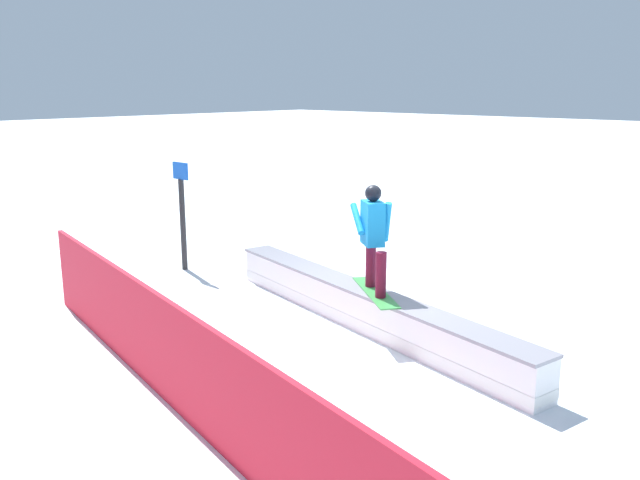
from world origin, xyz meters
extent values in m
plane|color=white|center=(0.00, 0.00, 0.00)|extent=(120.00, 120.00, 0.00)
cube|color=white|center=(0.00, 0.00, 0.26)|extent=(5.85, 1.60, 0.52)
cube|color=white|center=(0.00, 0.00, 0.13)|extent=(5.86, 1.61, 0.12)
cube|color=gray|center=(0.00, 0.00, 0.54)|extent=(5.86, 1.66, 0.04)
cube|color=#3A9245|center=(-0.21, 0.04, 0.57)|extent=(1.31, 1.05, 0.01)
cylinder|color=maroon|center=(-0.01, -0.10, 0.88)|extent=(0.20, 0.20, 0.60)
cylinder|color=maroon|center=(-0.41, 0.19, 0.88)|extent=(0.20, 0.20, 0.60)
cube|color=#1587CF|center=(-0.05, -0.07, 1.47)|extent=(0.46, 0.43, 0.59)
sphere|color=black|center=(-0.05, -0.07, 1.88)|extent=(0.22, 0.22, 0.22)
cylinder|color=#1587CF|center=(0.19, -0.04, 1.50)|extent=(0.47, 0.37, 0.38)
cylinder|color=#1587CF|center=(-0.23, -0.14, 1.50)|extent=(0.24, 0.21, 0.55)
cube|color=red|center=(0.00, 3.15, 0.58)|extent=(8.00, 1.73, 1.16)
cylinder|color=#262628|center=(4.28, -0.10, 0.82)|extent=(0.10, 0.10, 1.65)
cube|color=blue|center=(4.28, -0.10, 1.80)|extent=(0.40, 0.04, 0.30)
camera|label=1|loc=(-5.40, 6.75, 3.26)|focal=37.13mm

